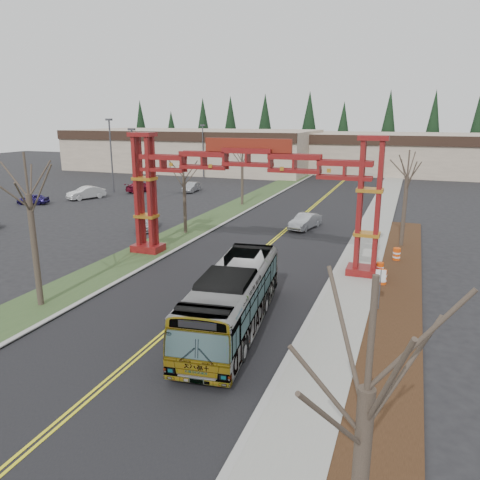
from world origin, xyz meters
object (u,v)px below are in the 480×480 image
at_px(transit_bus, 233,299).
at_px(bare_tree_median_far, 242,161).
at_px(light_pole_mid, 111,150).
at_px(light_pole_near, 133,162).
at_px(bare_tree_right_far, 407,177).
at_px(gateway_arch, 248,178).
at_px(light_pole_far, 203,147).
at_px(barrel_mid, 380,269).
at_px(barrel_north, 397,255).
at_px(parked_car_near_a, 147,223).
at_px(parked_car_mid_b, 33,199).
at_px(bare_tree_right_near, 367,391).
at_px(bare_tree_median_mid, 184,178).
at_px(barrel_south, 382,278).
at_px(street_sign, 380,282).
at_px(parked_car_far_a, 191,187).
at_px(silver_sedan, 305,221).
at_px(retail_building_east, 413,153).
at_px(retail_building_west, 195,150).
at_px(bare_tree_median_near, 28,195).
at_px(parked_car_near_b, 86,193).
at_px(parked_car_mid_a, 141,187).

xyz_separation_m(transit_bus, bare_tree_median_far, (-10.86, 31.01, 3.51)).
bearing_deg(light_pole_mid, light_pole_near, -43.60).
relative_size(bare_tree_right_far, light_pole_near, 0.86).
bearing_deg(gateway_arch, light_pole_far, 118.31).
bearing_deg(barrel_mid, barrel_north, 76.34).
xyz_separation_m(parked_car_near_a, light_pole_near, (-6.94, 8.97, 4.43)).
bearing_deg(barrel_mid, parked_car_mid_b, 162.91).
relative_size(bare_tree_median_far, barrel_north, 7.21).
bearing_deg(bare_tree_right_near, light_pole_mid, 129.58).
height_order(bare_tree_median_mid, light_pole_near, light_pole_near).
bearing_deg(light_pole_far, barrel_south, -53.85).
bearing_deg(street_sign, parked_car_far_a, 129.34).
relative_size(parked_car_near_a, light_pole_near, 0.42).
relative_size(bare_tree_median_far, light_pole_far, 0.81).
relative_size(silver_sedan, parked_car_near_a, 1.14).
height_order(retail_building_east, light_pole_far, light_pole_far).
bearing_deg(bare_tree_right_near, gateway_arch, 114.55).
height_order(silver_sedan, barrel_north, silver_sedan).
height_order(gateway_arch, retail_building_west, gateway_arch).
height_order(parked_car_mid_b, bare_tree_median_near, bare_tree_median_near).
relative_size(parked_car_near_b, bare_tree_right_far, 0.62).
bearing_deg(bare_tree_median_mid, parked_car_mid_a, 130.71).
distance_m(transit_bus, light_pole_mid, 45.79).
bearing_deg(bare_tree_median_far, retail_building_east, 66.36).
bearing_deg(parked_car_far_a, barrel_south, -51.97).
bearing_deg(retail_building_east, gateway_arch, -99.17).
distance_m(retail_building_east, parked_car_near_b, 58.00).
relative_size(parked_car_mid_b, light_pole_mid, 0.37).
xyz_separation_m(parked_car_near_a, light_pole_mid, (-15.83, 17.43, 5.00)).
bearing_deg(bare_tree_right_near, retail_building_west, 117.81).
distance_m(parked_car_far_a, bare_tree_median_mid, 23.97).
bearing_deg(parked_car_mid_b, light_pole_near, 87.22).
relative_size(transit_bus, parked_car_near_a, 2.99).
height_order(light_pole_far, street_sign, light_pole_far).
relative_size(silver_sedan, light_pole_near, 0.48).
bearing_deg(light_pole_far, retail_building_west, 121.84).
relative_size(light_pole_near, barrel_south, 8.75).
bearing_deg(gateway_arch, bare_tree_right_far, 39.71).
xyz_separation_m(bare_tree_median_far, light_pole_far, (-14.93, 21.74, -0.01)).
height_order(barrel_mid, barrel_north, barrel_north).
xyz_separation_m(bare_tree_median_near, bare_tree_median_far, (0.00, 31.96, -1.03)).
height_order(gateway_arch, transit_bus, gateway_arch).
height_order(retail_building_west, bare_tree_right_near, retail_building_west).
relative_size(bare_tree_right_near, light_pole_near, 0.85).
distance_m(bare_tree_median_mid, light_pole_mid, 26.29).
bearing_deg(retail_building_east, parked_car_mid_b, -130.00).
bearing_deg(transit_bus, parked_car_near_b, 130.41).
distance_m(gateway_arch, barrel_north, 11.95).
bearing_deg(bare_tree_median_far, silver_sedan, -44.04).
xyz_separation_m(silver_sedan, barrel_mid, (7.43, -11.21, -0.25)).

